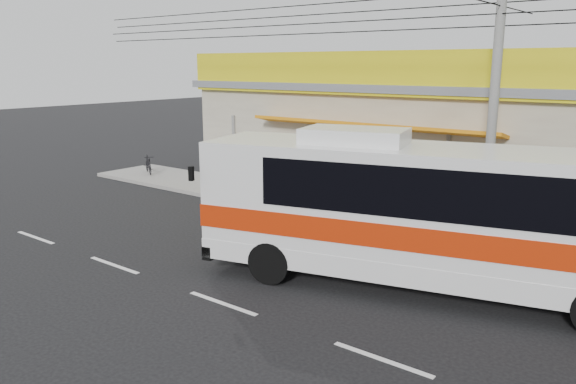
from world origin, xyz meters
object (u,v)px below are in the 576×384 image
coach_bus (469,211)px  motorbike_red (307,184)px  utility_pole (502,6)px  motorbike_dark (148,164)px

coach_bus → motorbike_red: (-8.19, 5.11, -1.31)m
motorbike_red → utility_pole: bearing=-125.4°
coach_bus → motorbike_red: coach_bus is taller
coach_bus → motorbike_dark: bearing=150.3°
motorbike_red → utility_pole: (7.35, -1.38, 6.04)m
motorbike_dark → utility_pole: (16.22, -0.82, 6.14)m
coach_bus → motorbike_dark: coach_bus is taller
coach_bus → motorbike_red: size_ratio=5.98×
motorbike_red → motorbike_dark: (-8.87, -0.56, -0.10)m
coach_bus → utility_pole: size_ratio=0.36×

